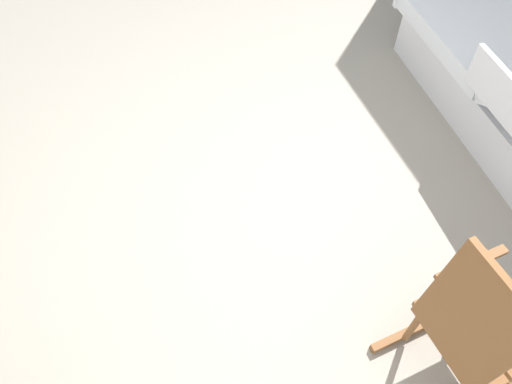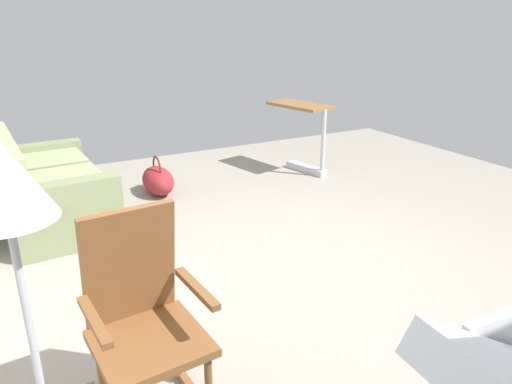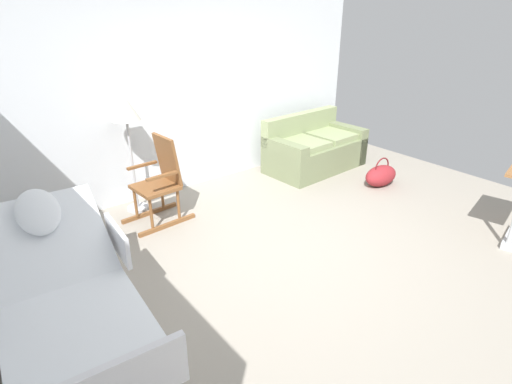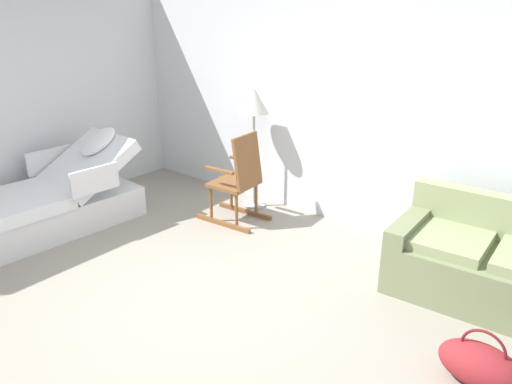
{
  "view_description": "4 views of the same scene",
  "coord_description": "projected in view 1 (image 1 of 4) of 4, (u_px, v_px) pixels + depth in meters",
  "views": [
    {
      "loc": [
        0.43,
        2.01,
        2.64
      ],
      "look_at": [
        -0.06,
        0.64,
        0.68
      ],
      "focal_mm": 33.91,
      "sensor_mm": 36.0,
      "label": 1
    },
    {
      "loc": [
        -2.65,
        2.01,
        1.83
      ],
      "look_at": [
        -0.07,
        0.62,
        0.76
      ],
      "focal_mm": 33.46,
      "sensor_mm": 36.0,
      "label": 2
    },
    {
      "loc": [
        -2.65,
        -2.71,
        2.43
      ],
      "look_at": [
        -0.3,
        0.33,
        0.68
      ],
      "focal_mm": 28.91,
      "sensor_mm": 36.0,
      "label": 3
    },
    {
      "loc": [
        2.78,
        -2.47,
        2.48
      ],
      "look_at": [
        0.16,
        0.75,
        0.85
      ],
      "focal_mm": 35.46,
      "sensor_mm": 36.0,
      "label": 4
    }
  ],
  "objects": [
    {
      "name": "ground_plane",
      "position": [
        216.0,
        183.0,
        3.34
      ],
      "size": [
        7.37,
        7.37,
        0.0
      ],
      "primitive_type": "plane",
      "color": "gray"
    },
    {
      "name": "rocking_chair",
      "position": [
        475.0,
        330.0,
        2.19
      ],
      "size": [
        0.79,
        0.53,
        1.05
      ],
      "color": "brown",
      "rests_on": "ground"
    }
  ]
}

